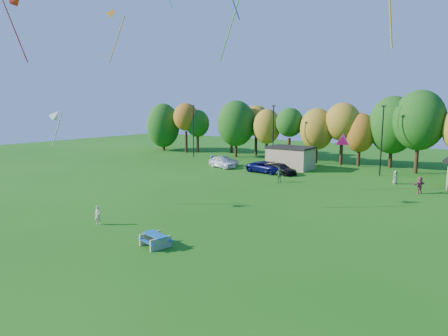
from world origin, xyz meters
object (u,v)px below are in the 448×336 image
Objects in this scene: kite_flyer at (98,215)px; car_b at (224,161)px; car_c at (266,167)px; car_d at (281,169)px; picnic_table at (155,239)px; car_a at (222,163)px.

kite_flyer is 31.97m from car_b.
car_c is 1.14× the size of car_d.
car_b is at bearing 81.46° from car_c.
picnic_table is at bearing -170.19° from car_b.
picnic_table is 0.54× the size of car_b.
car_b is (-10.07, 30.35, -0.06)m from kite_flyer.
car_d is (0.54, 28.70, -0.05)m from kite_flyer.
car_a is 0.93× the size of car_d.
picnic_table is 30.13m from car_d.
car_b reaches higher than picnic_table.
kite_flyer is at bearing -162.87° from car_d.
car_c reaches higher than kite_flyer.
car_c is at bearing 120.65° from picnic_table.
car_a reaches higher than car_c.
car_d is (2.18, 0.24, -0.07)m from car_c.
picnic_table is 33.27m from car_a.
car_b is at bearing 99.39° from car_d.
car_b is 8.64m from car_c.
kite_flyer is at bearing -150.06° from car_a.
car_d reaches higher than car_b.
picnic_table is 30.45m from car_c.
picnic_table is 0.46× the size of car_d.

